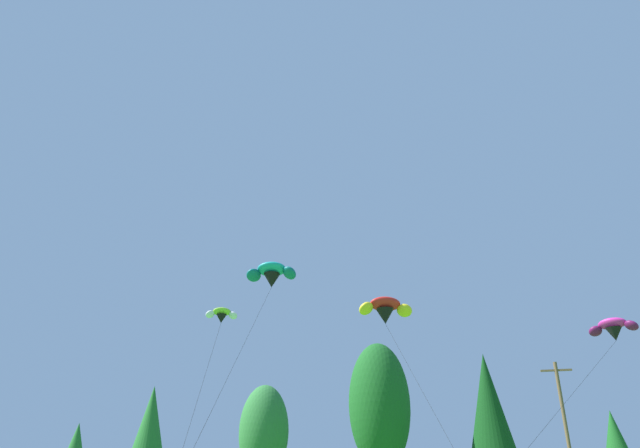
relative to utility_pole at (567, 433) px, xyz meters
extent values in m
cone|color=#236628|center=(-39.54, 12.35, 2.02)|extent=(4.22, 4.22, 8.83)
ellipsoid|color=#2D7033|center=(-26.02, 10.20, 1.32)|extent=(4.83, 4.83, 8.81)
ellipsoid|color=#19561E|center=(-14.58, 10.06, 3.48)|extent=(5.79, 5.79, 11.60)
cone|color=#0F3D14|center=(-4.58, 11.27, 3.04)|extent=(4.58, 4.58, 10.03)
cone|color=#19561E|center=(6.27, 14.10, -0.21)|extent=(3.45, 3.45, 6.21)
cylinder|color=brown|center=(0.00, 0.00, -0.27)|extent=(0.26, 0.26, 10.46)
cube|color=brown|center=(0.00, 0.00, 4.36)|extent=(2.20, 0.14, 0.14)
ellipsoid|color=teal|center=(-18.91, -10.45, 10.20)|extent=(2.08, 1.58, 1.09)
ellipsoid|color=#0F666B|center=(-17.65, -10.38, 9.84)|extent=(1.30, 1.32, 1.25)
ellipsoid|color=#0F666B|center=(-20.18, -10.51, 9.84)|extent=(1.22, 1.32, 1.25)
cone|color=black|center=(-18.92, -10.31, 9.42)|extent=(1.19, 1.19, 0.97)
cylinder|color=black|center=(-17.84, -18.51, 2.53)|extent=(2.17, 16.42, 12.82)
ellipsoid|color=red|center=(-11.27, -9.93, 7.34)|extent=(2.39, 2.02, 1.13)
ellipsoid|color=yellow|center=(-10.10, -9.41, 6.98)|extent=(1.39, 1.38, 1.28)
ellipsoid|color=yellow|center=(-12.44, -10.45, 6.98)|extent=(1.26, 1.41, 1.28)
cone|color=black|center=(-11.31, -9.82, 6.55)|extent=(1.52, 1.52, 0.99)
cylinder|color=black|center=(-8.99, -14.75, 1.09)|extent=(4.67, 9.86, 9.94)
ellipsoid|color=#93D633|center=(-21.39, -12.70, 6.73)|extent=(1.34, 1.12, 0.66)
ellipsoid|color=white|center=(-20.73, -12.40, 6.53)|extent=(0.77, 0.76, 0.74)
ellipsoid|color=white|center=(-22.05, -12.99, 6.53)|extent=(0.69, 0.79, 0.74)
cone|color=black|center=(-21.41, -12.64, 6.29)|extent=(0.86, 0.86, 0.56)
cylinder|color=black|center=(-19.09, -19.68, 1.07)|extent=(4.67, 14.09, 9.90)
ellipsoid|color=#D12893|center=(3.35, -4.38, 6.57)|extent=(2.11, 1.83, 0.97)
ellipsoid|color=#66144C|center=(4.34, -4.94, 6.25)|extent=(1.15, 1.22, 1.11)
ellipsoid|color=#66144C|center=(2.35, -3.82, 6.25)|extent=(1.19, 1.20, 1.11)
cone|color=black|center=(3.39, -4.30, 5.87)|extent=(1.40, 1.40, 0.88)
cylinder|color=black|center=(-1.63, -11.98, 0.78)|extent=(10.06, 15.38, 9.32)
camera|label=1|loc=(-7.18, -45.35, -3.12)|focal=31.71mm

